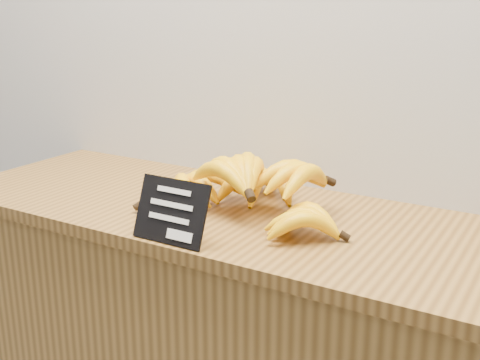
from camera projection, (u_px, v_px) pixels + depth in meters
The scene contains 3 objects.
counter_top at pixel (251, 218), 1.40m from camera, with size 1.57×0.54×0.03m, color olive.
chalkboard_sign at pixel (171, 211), 1.21m from camera, with size 0.16×0.01×0.13m, color black.
banana_pile at pixel (246, 187), 1.39m from camera, with size 0.55×0.40×0.13m.
Camera 1 is at (0.56, 1.61, 1.40)m, focal length 45.00 mm.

